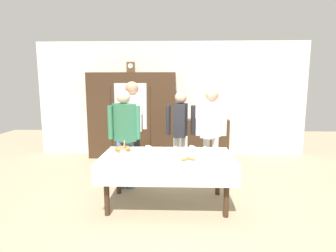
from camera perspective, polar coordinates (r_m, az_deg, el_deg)
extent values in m
plane|color=tan|center=(4.18, -0.09, -15.08)|extent=(12.00, 12.00, 0.00)
cube|color=silver|center=(6.48, 0.69, 5.75)|extent=(6.40, 0.10, 2.70)
cylinder|color=#3D2819|center=(3.65, -12.97, -13.13)|extent=(0.07, 0.07, 0.69)
cylinder|color=#3D2819|center=(3.59, 12.38, -13.46)|extent=(0.07, 0.07, 0.69)
cylinder|color=#3D2819|center=(4.30, -10.53, -9.64)|extent=(0.07, 0.07, 0.69)
cylinder|color=#3D2819|center=(4.25, 10.61, -9.85)|extent=(0.07, 0.07, 0.69)
cube|color=silver|center=(3.76, -0.20, -6.44)|extent=(1.83, 0.99, 0.03)
cube|color=silver|center=(3.32, -0.50, -10.94)|extent=(1.83, 0.01, 0.24)
cube|color=#3D2819|center=(6.30, -7.58, 2.24)|extent=(2.01, 0.45, 1.97)
cube|color=silver|center=(6.05, -8.01, 5.69)|extent=(0.72, 0.01, 0.71)
cube|color=black|center=(6.18, -11.94, 1.08)|extent=(0.01, 0.01, 1.57)
cube|color=black|center=(6.03, -3.77, 1.06)|extent=(0.01, 0.01, 1.57)
cube|color=brown|center=(6.28, -7.94, 12.29)|extent=(0.18, 0.10, 0.24)
cylinder|color=white|center=(6.23, -8.03, 12.58)|extent=(0.11, 0.01, 0.11)
cube|color=black|center=(6.22, -8.04, 12.72)|extent=(0.00, 0.00, 0.04)
cube|color=black|center=(6.22, -7.85, 12.59)|extent=(0.05, 0.00, 0.00)
cube|color=#3D2819|center=(6.39, 7.83, -2.58)|extent=(1.09, 0.35, 0.89)
cube|color=#B29333|center=(6.31, 7.92, 1.46)|extent=(0.15, 0.19, 0.02)
cube|color=#3D754C|center=(6.31, 7.92, 1.65)|extent=(0.17, 0.21, 0.02)
cylinder|color=white|center=(3.63, 8.29, -6.79)|extent=(0.13, 0.13, 0.01)
cylinder|color=white|center=(3.62, 8.30, -6.30)|extent=(0.08, 0.08, 0.05)
torus|color=white|center=(3.62, 8.90, -6.26)|extent=(0.04, 0.01, 0.04)
cylinder|color=#47230F|center=(3.61, 8.31, -5.98)|extent=(0.06, 0.06, 0.01)
cylinder|color=white|center=(3.88, -2.36, -5.65)|extent=(0.13, 0.13, 0.01)
cylinder|color=white|center=(3.88, -2.36, -5.20)|extent=(0.08, 0.08, 0.05)
torus|color=white|center=(3.87, -1.80, -5.17)|extent=(0.04, 0.01, 0.04)
cylinder|color=white|center=(4.05, 5.05, -5.07)|extent=(0.13, 0.13, 0.01)
cylinder|color=white|center=(4.04, 5.05, -4.64)|extent=(0.08, 0.08, 0.05)
torus|color=white|center=(4.04, 5.59, -4.60)|extent=(0.04, 0.01, 0.04)
cylinder|color=#47230F|center=(4.04, 5.06, -4.34)|extent=(0.06, 0.06, 0.01)
cylinder|color=silver|center=(3.79, -9.53, -6.12)|extent=(0.13, 0.13, 0.01)
cylinder|color=silver|center=(3.79, -9.54, -5.66)|extent=(0.08, 0.08, 0.05)
torus|color=silver|center=(3.78, -8.98, -5.63)|extent=(0.04, 0.01, 0.04)
cylinder|color=white|center=(3.57, -9.06, -7.06)|extent=(0.13, 0.13, 0.01)
cylinder|color=white|center=(3.56, -9.08, -6.57)|extent=(0.08, 0.08, 0.05)
torus|color=white|center=(3.55, -8.47, -6.54)|extent=(0.04, 0.01, 0.04)
cylinder|color=white|center=(4.06, -4.30, -5.04)|extent=(0.13, 0.13, 0.01)
cylinder|color=white|center=(4.05, -4.31, -4.61)|extent=(0.08, 0.08, 0.05)
torus|color=white|center=(4.05, -3.77, -4.57)|extent=(0.04, 0.01, 0.04)
cylinder|color=#47230F|center=(4.05, -4.31, -4.31)|extent=(0.06, 0.06, 0.01)
cylinder|color=#9E7542|center=(4.01, -9.61, -5.00)|extent=(0.22, 0.22, 0.05)
torus|color=#9E7542|center=(4.00, -9.62, -4.65)|extent=(0.24, 0.24, 0.02)
cylinder|color=tan|center=(3.97, -9.30, -4.00)|extent=(0.02, 0.03, 0.12)
cylinder|color=tan|center=(3.99, -9.21, -3.96)|extent=(0.02, 0.03, 0.12)
cylinder|color=tan|center=(4.00, -9.23, -3.91)|extent=(0.02, 0.03, 0.12)
cylinder|color=white|center=(3.45, 4.38, -7.47)|extent=(0.28, 0.28, 0.01)
ellipsoid|color=#BC7F3D|center=(3.47, 5.33, -7.02)|extent=(0.07, 0.05, 0.04)
ellipsoid|color=#BC7F3D|center=(3.51, 4.40, -6.82)|extent=(0.07, 0.05, 0.04)
ellipsoid|color=#BC7F3D|center=(3.44, 3.39, -7.13)|extent=(0.07, 0.05, 0.04)
cube|color=silver|center=(3.80, 9.19, -6.10)|extent=(0.10, 0.01, 0.00)
ellipsoid|color=silver|center=(3.81, 10.02, -6.07)|extent=(0.03, 0.02, 0.01)
cube|color=silver|center=(3.61, 1.33, -6.80)|extent=(0.10, 0.01, 0.00)
ellipsoid|color=silver|center=(3.61, 2.21, -6.79)|extent=(0.03, 0.02, 0.01)
cube|color=silver|center=(3.82, 6.45, -5.96)|extent=(0.10, 0.01, 0.00)
ellipsoid|color=silver|center=(3.83, 7.27, -5.93)|extent=(0.03, 0.02, 0.01)
cylinder|color=silver|center=(4.69, 8.10, -7.25)|extent=(0.11, 0.11, 0.81)
cylinder|color=silver|center=(4.70, 9.93, -7.23)|extent=(0.11, 0.11, 0.81)
cube|color=silver|center=(4.55, 9.23, 1.39)|extent=(0.38, 0.40, 0.61)
sphere|color=tan|center=(4.52, 9.36, 6.60)|extent=(0.22, 0.22, 0.22)
cylinder|color=silver|center=(4.53, 6.47, 1.41)|extent=(0.08, 0.08, 0.55)
cylinder|color=silver|center=(4.59, 11.96, 1.36)|extent=(0.08, 0.08, 0.55)
cylinder|color=silver|center=(4.89, 1.77, -6.67)|extent=(0.11, 0.11, 0.78)
cylinder|color=silver|center=(4.89, 3.54, -6.67)|extent=(0.11, 0.11, 0.78)
cube|color=#232328|center=(4.76, 2.71, 1.27)|extent=(0.26, 0.39, 0.58)
sphere|color=tan|center=(4.72, 2.75, 6.06)|extent=(0.21, 0.21, 0.21)
cylinder|color=#232328|center=(4.76, 0.06, 1.28)|extent=(0.08, 0.08, 0.53)
cylinder|color=#232328|center=(4.76, 5.36, 1.25)|extent=(0.08, 0.08, 0.53)
cylinder|color=#232328|center=(5.00, -8.27, -5.89)|extent=(0.11, 0.11, 0.87)
cylinder|color=#232328|center=(4.98, -6.56, -5.93)|extent=(0.11, 0.11, 0.87)
cube|color=silver|center=(4.85, -7.60, 2.79)|extent=(0.35, 0.41, 0.65)
sphere|color=tan|center=(4.83, -7.70, 8.02)|extent=(0.23, 0.23, 0.23)
cylinder|color=silver|center=(4.89, -10.14, 2.78)|extent=(0.08, 0.08, 0.59)
cylinder|color=silver|center=(4.82, -5.02, 2.79)|extent=(0.08, 0.08, 0.59)
cylinder|color=slate|center=(4.48, -10.09, -8.12)|extent=(0.11, 0.11, 0.80)
cylinder|color=slate|center=(4.46, -8.19, -8.18)|extent=(0.11, 0.11, 0.80)
cube|color=#33704C|center=(4.32, -9.37, 0.74)|extent=(0.41, 0.38, 0.60)
sphere|color=#DBB293|center=(4.28, -9.50, 6.15)|extent=(0.22, 0.22, 0.22)
cylinder|color=#33704C|center=(4.37, -12.20, 0.75)|extent=(0.08, 0.08, 0.54)
cylinder|color=#33704C|center=(4.28, -6.48, 0.74)|extent=(0.08, 0.08, 0.54)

